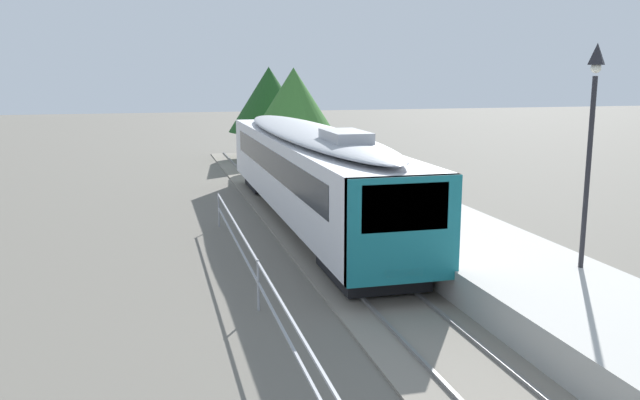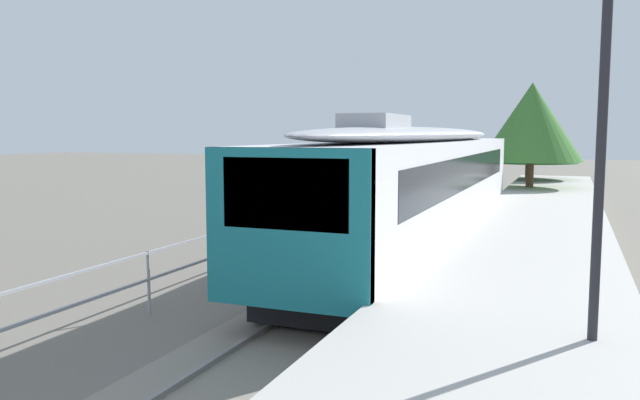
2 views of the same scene
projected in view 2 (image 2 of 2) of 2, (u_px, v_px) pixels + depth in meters
The scene contains 7 objects.
ground_plane at pixel (192, 303), 12.89m from camera, with size 160.00×160.00×0.00m, color #6B665B.
track_rails at pixel (329, 317), 11.78m from camera, with size 3.20×60.00×0.14m.
commuter_train at pixel (421, 178), 18.63m from camera, with size 2.82×19.41×3.74m.
station_platform at pixel (510, 314), 10.54m from camera, with size 3.90×60.00×0.90m, color #B7B5AD.
platform_lamp_mid_platform at pixel (606, 35), 7.45m from camera, with size 0.34×0.34×5.35m.
tree_behind_carpark at pixel (532, 122), 29.74m from camera, with size 4.73×4.73×5.84m.
tree_behind_station_far at pixel (530, 126), 35.10m from camera, with size 5.25×5.25×5.93m.
Camera 2 is at (4.10, 11.27, 3.46)m, focal length 35.39 mm.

